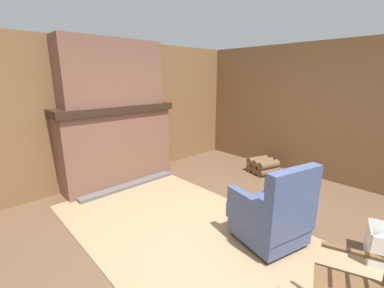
{
  "coord_description": "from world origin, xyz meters",
  "views": [
    {
      "loc": [
        1.42,
        -1.95,
        1.81
      ],
      "look_at": [
        -1.09,
        0.4,
        0.9
      ],
      "focal_mm": 24.0,
      "sensor_mm": 36.0,
      "label": 1
    }
  ],
  "objects_px": {
    "armchair": "(272,215)",
    "decorative_plate_on_mantel": "(113,98)",
    "oil_lamp_vase": "(90,102)",
    "storage_case": "(134,100)",
    "firewood_stack": "(263,166)"
  },
  "relations": [
    {
      "from": "armchair",
      "to": "decorative_plate_on_mantel",
      "type": "relative_size",
      "value": 4.26
    },
    {
      "from": "oil_lamp_vase",
      "to": "armchair",
      "type": "bearing_deg",
      "value": 15.31
    },
    {
      "from": "storage_case",
      "to": "oil_lamp_vase",
      "type": "bearing_deg",
      "value": -90.01
    },
    {
      "from": "armchair",
      "to": "firewood_stack",
      "type": "xyz_separation_m",
      "value": [
        -1.26,
        1.85,
        -0.21
      ]
    },
    {
      "from": "decorative_plate_on_mantel",
      "to": "armchair",
      "type": "bearing_deg",
      "value": 7.44
    },
    {
      "from": "armchair",
      "to": "firewood_stack",
      "type": "distance_m",
      "value": 2.25
    },
    {
      "from": "armchair",
      "to": "oil_lamp_vase",
      "type": "relative_size",
      "value": 4.27
    },
    {
      "from": "firewood_stack",
      "to": "storage_case",
      "type": "bearing_deg",
      "value": -129.21
    },
    {
      "from": "storage_case",
      "to": "decorative_plate_on_mantel",
      "type": "xyz_separation_m",
      "value": [
        -0.02,
        -0.37,
        0.04
      ]
    },
    {
      "from": "firewood_stack",
      "to": "oil_lamp_vase",
      "type": "height_order",
      "value": "oil_lamp_vase"
    },
    {
      "from": "armchair",
      "to": "firewood_stack",
      "type": "relative_size",
      "value": 1.73
    },
    {
      "from": "armchair",
      "to": "storage_case",
      "type": "bearing_deg",
      "value": 13.76
    },
    {
      "from": "firewood_stack",
      "to": "oil_lamp_vase",
      "type": "distance_m",
      "value": 3.28
    },
    {
      "from": "firewood_stack",
      "to": "oil_lamp_vase",
      "type": "bearing_deg",
      "value": -120.01
    },
    {
      "from": "armchair",
      "to": "firewood_stack",
      "type": "height_order",
      "value": "armchair"
    }
  ]
}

